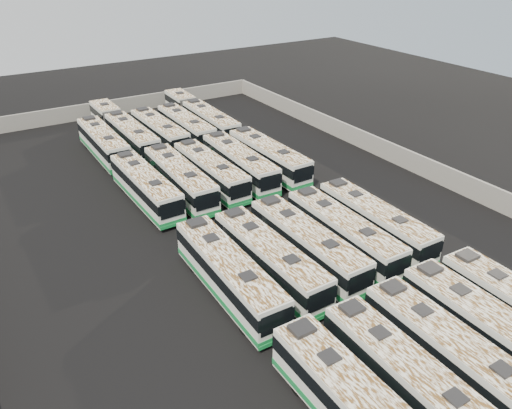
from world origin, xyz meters
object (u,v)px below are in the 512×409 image
(bus_midfront_center, at_px, (307,244))
(bus_midback_left, at_px, (180,179))
(bus_midback_far_left, at_px, (146,187))
(bus_midback_center, at_px, (211,171))
(bus_back_center, at_px, (160,132))
(bus_midfront_far_left, at_px, (229,274))
(bus_midfront_right, at_px, (343,233))
(bus_midback_right, at_px, (240,163))
(bus_back_right, at_px, (186,127))
(bus_front_right, at_px, (493,334))
(bus_midback_far_right, at_px, (269,157))
(bus_back_far_left, at_px, (103,143))
(bus_back_left, at_px, (123,129))
(bus_front_left, at_px, (411,383))
(bus_front_center, at_px, (455,357))
(bus_midfront_left, at_px, (270,259))
(bus_midfront_far_right, at_px, (375,222))
(bus_back_far_right, at_px, (200,115))

(bus_midfront_center, xyz_separation_m, bus_midback_left, (-3.51, 16.12, 0.04))
(bus_midback_far_left, xyz_separation_m, bus_midback_center, (6.94, -0.01, -0.03))
(bus_midback_left, height_order, bus_midback_center, bus_midback_left)
(bus_midback_left, relative_size, bus_back_center, 1.02)
(bus_midfront_far_left, relative_size, bus_midback_far_left, 1.02)
(bus_midfront_far_left, xyz_separation_m, bus_midfront_right, (10.58, 0.08, -0.05))
(bus_midback_far_left, height_order, bus_back_center, bus_midback_far_left)
(bus_midback_right, bearing_deg, bus_midback_far_left, -178.16)
(bus_midfront_far_left, height_order, bus_back_right, bus_midfront_far_left)
(bus_midfront_center, height_order, bus_midback_left, bus_midback_left)
(bus_front_right, bearing_deg, bus_midback_center, 97.82)
(bus_midback_far_right, bearing_deg, bus_back_center, 116.22)
(bus_back_far_left, distance_m, bus_back_left, 4.94)
(bus_midfront_far_left, bearing_deg, bus_midback_center, 68.01)
(bus_midback_left, bearing_deg, bus_midback_center, 3.28)
(bus_front_right, distance_m, bus_midfront_far_left, 17.24)
(bus_front_right, relative_size, bus_back_left, 0.66)
(bus_midback_center, bearing_deg, bus_midfront_right, -78.46)
(bus_front_right, distance_m, bus_midback_left, 30.80)
(bus_midfront_center, height_order, bus_back_right, bus_midfront_center)
(bus_midback_center, relative_size, bus_back_right, 0.99)
(bus_back_far_left, bearing_deg, bus_front_left, -85.53)
(bus_front_center, distance_m, bus_back_right, 43.95)
(bus_back_left, bearing_deg, bus_back_center, -45.22)
(bus_midback_far_left, bearing_deg, bus_midback_right, -0.71)
(bus_front_left, bearing_deg, bus_back_left, 90.99)
(bus_midfront_center, relative_size, bus_midback_far_left, 1.00)
(bus_midfront_center, xyz_separation_m, bus_midback_far_left, (-6.99, 16.28, -0.01))
(bus_midfront_left, height_order, bus_back_far_left, bus_back_far_left)
(bus_front_right, height_order, bus_midback_far_left, bus_front_right)
(bus_midfront_center, height_order, bus_back_far_left, bus_midfront_center)
(bus_midfront_far_right, bearing_deg, bus_midfront_left, -179.09)
(bus_midback_center, height_order, bus_midback_right, bus_midback_right)
(bus_front_right, bearing_deg, bus_back_far_right, 86.82)
(bus_midfront_far_right, bearing_deg, bus_back_center, 104.20)
(bus_midfront_left, xyz_separation_m, bus_back_far_left, (-3.51, 29.97, 0.01))
(bus_midfront_left, bearing_deg, bus_back_right, 75.88)
(bus_front_right, bearing_deg, bus_midfront_far_right, 76.72)
(bus_midfront_far_left, xyz_separation_m, bus_midfront_far_right, (14.07, 0.12, -0.07))
(bus_midfront_left, relative_size, bus_midfront_right, 1.00)
(bus_midback_right, bearing_deg, bus_back_right, 91.14)
(bus_midfront_right, relative_size, bus_midback_far_left, 0.99)
(bus_back_far_right, bearing_deg, bus_midback_right, -100.94)
(bus_midback_left, distance_m, bus_back_right, 15.45)
(bus_front_right, xyz_separation_m, bus_midback_left, (-7.00, 30.00, 0.01))
(bus_front_left, relative_size, bus_midback_far_right, 0.96)
(bus_back_far_right, bearing_deg, bus_front_right, -93.16)
(bus_midfront_right, height_order, bus_midfront_far_right, bus_midfront_right)
(bus_back_center, height_order, bus_back_right, bus_back_center)
(bus_front_left, xyz_separation_m, bus_back_far_right, (10.48, 47.08, 0.01))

